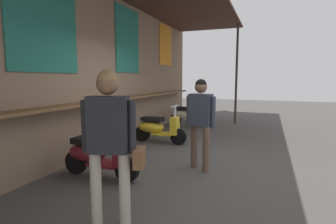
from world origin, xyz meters
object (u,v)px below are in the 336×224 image
(shopper_with_handbag, at_px, (110,133))
(scooter_cream, at_px, (187,115))
(shopper_browsing, at_px, (200,115))
(scooter_yellow, at_px, (157,128))
(scooter_maroon, at_px, (96,154))

(shopper_with_handbag, bearing_deg, scooter_cream, -7.62)
(scooter_cream, height_order, shopper_browsing, shopper_browsing)
(scooter_yellow, xyz_separation_m, shopper_with_handbag, (-3.71, -1.08, 0.66))
(scooter_yellow, distance_m, shopper_browsing, 2.24)
(shopper_with_handbag, xyz_separation_m, shopper_browsing, (2.16, -0.43, -0.06))
(scooter_cream, xyz_separation_m, shopper_with_handbag, (-6.31, -1.08, 0.66))
(shopper_with_handbag, bearing_deg, scooter_yellow, -1.13)
(scooter_maroon, distance_m, scooter_cream, 5.12)
(scooter_maroon, distance_m, scooter_yellow, 2.52)
(scooter_maroon, distance_m, shopper_browsing, 1.89)
(scooter_yellow, bearing_deg, scooter_maroon, -88.81)
(scooter_cream, height_order, shopper_with_handbag, shopper_with_handbag)
(scooter_cream, relative_size, shopper_with_handbag, 0.82)
(scooter_yellow, bearing_deg, shopper_with_handbag, -72.64)
(scooter_maroon, relative_size, scooter_yellow, 1.00)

